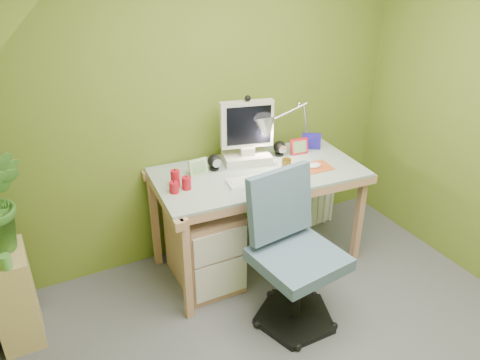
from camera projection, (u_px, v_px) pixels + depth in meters
name	position (u px, v px, depth m)	size (l,w,h in m)	color
wall_back	(202.00, 103.00, 3.35)	(3.20, 0.01, 2.40)	olive
slope_ceiling	(94.00, 89.00, 1.38)	(1.10, 3.20, 1.10)	white
desk	(258.00, 218.00, 3.49)	(1.46, 0.73, 0.78)	tan
monitor	(247.00, 129.00, 3.33)	(0.37, 0.21, 0.51)	beige
speaker_left	(214.00, 162.00, 3.30)	(0.10, 0.10, 0.12)	black
speaker_right	(280.00, 148.00, 3.52)	(0.09, 0.09, 0.11)	black
keyboard	(258.00, 180.00, 3.16)	(0.43, 0.14, 0.02)	white
mousepad	(314.00, 167.00, 3.35)	(0.24, 0.17, 0.01)	#CB4F1F
mouse	(314.00, 165.00, 3.34)	(0.10, 0.07, 0.04)	white
amber_tumbler	(286.00, 165.00, 3.30)	(0.07, 0.07, 0.08)	#815A12
candle_cluster	(178.00, 181.00, 3.04)	(0.15, 0.13, 0.11)	#B20F1D
photo_frame_red	(299.00, 146.00, 3.54)	(0.14, 0.02, 0.12)	red
photo_frame_blue	(311.00, 141.00, 3.63)	(0.14, 0.02, 0.12)	#1E148F
photo_frame_green	(198.00, 167.00, 3.23)	(0.13, 0.02, 0.12)	#ABC486
desk_lamp	(300.00, 115.00, 3.50)	(0.54, 0.23, 0.57)	#B9B9BE
side_ledge	(14.00, 297.00, 2.84)	(0.23, 0.36, 0.63)	tan
green_cup	(6.00, 262.00, 2.56)	(0.07, 0.07, 0.08)	#57983F
task_chair	(299.00, 256.00, 2.86)	(0.57, 0.57, 1.03)	#465D73
radiator	(309.00, 202.00, 4.08)	(0.40, 0.16, 0.40)	white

